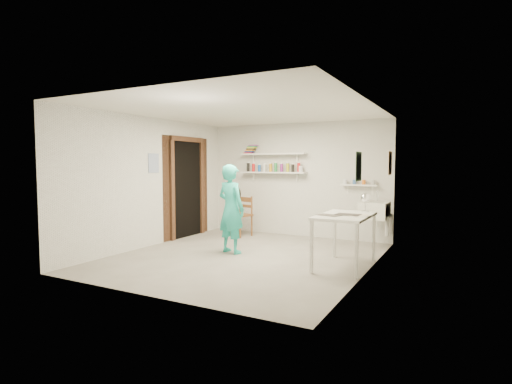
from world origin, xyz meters
The scene contains 27 objects.
floor centered at (0.00, 0.00, -0.01)m, with size 4.00×4.50×0.02m, color slate.
ceiling centered at (0.00, 0.00, 2.41)m, with size 4.00×4.50×0.02m, color silver.
wall_back centered at (0.00, 2.26, 1.20)m, with size 4.00×0.02×2.40m, color silver.
wall_front centered at (0.00, -2.26, 1.20)m, with size 4.00×0.02×2.40m, color silver.
wall_left centered at (-2.01, 0.00, 1.20)m, with size 0.02×4.50×2.40m, color silver.
wall_right centered at (2.01, 0.00, 1.20)m, with size 0.02×4.50×2.40m, color silver.
doorway_recess centered at (-1.99, 1.05, 1.00)m, with size 0.02×0.90×2.00m, color black.
corridor_box centered at (-2.70, 1.05, 1.05)m, with size 1.40×1.50×2.10m, color brown.
door_lintel centered at (-1.97, 1.05, 2.05)m, with size 0.06×1.05×0.10m, color brown.
door_jamb_near centered at (-1.97, 0.55, 1.00)m, with size 0.06×0.10×2.00m, color brown.
door_jamb_far centered at (-1.97, 1.55, 1.00)m, with size 0.06×0.10×2.00m, color brown.
shelf_lower centered at (-0.50, 2.13, 1.35)m, with size 1.50×0.22×0.03m, color white.
shelf_upper centered at (-0.50, 2.13, 1.75)m, with size 1.50×0.22×0.03m, color white.
ledge_shelf centered at (1.35, 2.17, 1.12)m, with size 0.70×0.14×0.03m, color white.
poster_left centered at (-1.99, 0.05, 1.55)m, with size 0.01×0.28×0.36m, color #334C7F.
poster_right_a centered at (1.99, 1.80, 1.55)m, with size 0.01×0.34×0.42m, color #995933.
poster_right_b centered at (1.99, -0.55, 1.50)m, with size 0.01×0.30×0.38m, color #3F724C.
belfast_sink centered at (1.75, 1.70, 0.70)m, with size 0.48×0.60×0.30m, color white.
man centered at (-0.35, 0.15, 0.76)m, with size 0.56×0.37×1.53m, color #26BEAB.
wall_clock centered at (-0.41, 0.36, 1.02)m, with size 0.27×0.27×0.04m, color beige.
wooden_chair centered at (-1.03, 1.61, 0.45)m, with size 0.42×0.40×0.90m, color brown.
work_table centered at (1.64, 0.11, 0.39)m, with size 0.71×1.18×0.79m, color silver.
desk_lamp centered at (1.83, 0.58, 1.01)m, with size 0.15×0.15×0.15m, color silver.
spray_cans centered at (-0.50, 2.13, 1.45)m, with size 1.32×0.06×0.17m.
book_stack centered at (-1.04, 2.13, 1.86)m, with size 0.30×0.14×0.20m.
ledge_pots centered at (1.35, 2.17, 1.18)m, with size 0.48×0.07×0.09m.
papers centered at (1.64, 0.11, 0.80)m, with size 0.30×0.22×0.02m.
Camera 1 is at (3.21, -5.67, 1.53)m, focal length 28.00 mm.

